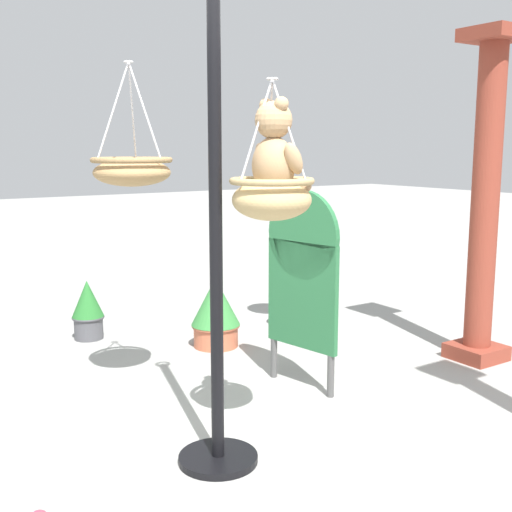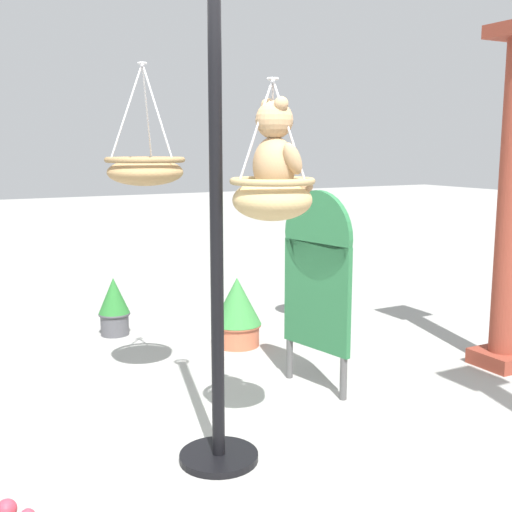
% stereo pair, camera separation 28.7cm
% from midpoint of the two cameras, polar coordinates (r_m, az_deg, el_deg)
% --- Properties ---
extents(ground_plane, '(40.00, 40.00, 0.00)m').
position_cam_midpoint_polar(ground_plane, '(3.69, -3.24, -18.17)').
color(ground_plane, '#9E9E99').
extents(display_pole_central, '(0.44, 0.44, 2.55)m').
position_cam_midpoint_polar(display_pole_central, '(3.44, -5.92, -5.83)').
color(display_pole_central, black).
rests_on(display_pole_central, ground).
extents(hanging_basket_with_teddy, '(0.44, 0.44, 0.72)m').
position_cam_midpoint_polar(hanging_basket_with_teddy, '(3.32, -1.08, 5.32)').
color(hanging_basket_with_teddy, tan).
extents(teddy_bear, '(0.34, 0.31, 0.50)m').
position_cam_midpoint_polar(teddy_bear, '(3.33, -0.74, 9.09)').
color(teddy_bear, tan).
extents(hanging_basket_left_high, '(0.52, 0.52, 0.77)m').
position_cam_midpoint_polar(hanging_basket_left_high, '(4.19, -12.94, 7.48)').
color(hanging_basket_left_high, '#A37F51').
extents(greenhouse_pillar_right, '(0.41, 0.41, 2.62)m').
position_cam_midpoint_polar(greenhouse_pillar_right, '(5.35, 18.27, 4.22)').
color(greenhouse_pillar_right, brown).
rests_on(greenhouse_pillar_right, ground).
extents(potted_plant_tall_leafy, '(0.43, 0.43, 0.61)m').
position_cam_midpoint_polar(potted_plant_tall_leafy, '(5.60, -5.09, -5.02)').
color(potted_plant_tall_leafy, '#BC6042').
rests_on(potted_plant_tall_leafy, ground).
extents(potted_plant_bushy_green, '(0.29, 0.29, 0.54)m').
position_cam_midpoint_polar(potted_plant_bushy_green, '(6.04, -16.08, -4.60)').
color(potted_plant_bushy_green, '#4C4C51').
rests_on(potted_plant_bushy_green, ground).
extents(potted_plant_conical_shrub, '(0.40, 0.40, 1.22)m').
position_cam_midpoint_polar(potted_plant_conical_shrub, '(6.15, 1.75, 0.26)').
color(potted_plant_conical_shrub, beige).
rests_on(potted_plant_conical_shrub, ground).
extents(display_sign_board, '(0.63, 0.16, 1.43)m').
position_cam_midpoint_polar(display_sign_board, '(4.53, 2.33, -1.46)').
color(display_sign_board, '#286B3D').
rests_on(display_sign_board, ground).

